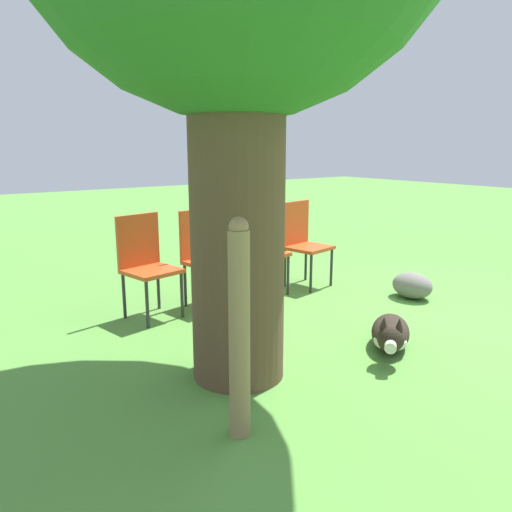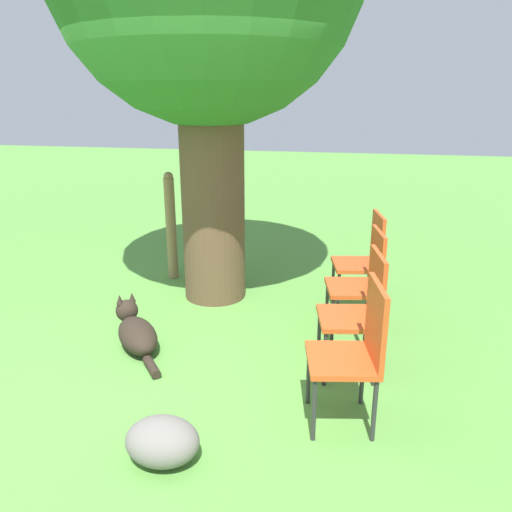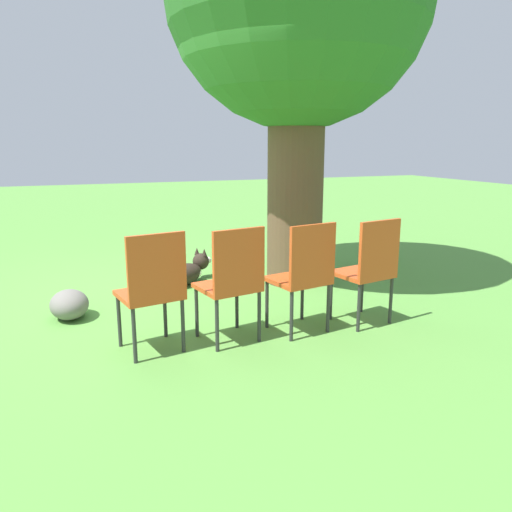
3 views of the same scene
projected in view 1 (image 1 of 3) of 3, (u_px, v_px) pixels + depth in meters
ground_plane at (392, 334)px, 4.20m from camera, size 30.00×30.00×0.00m
dog at (390, 334)px, 3.86m from camera, size 0.71×0.86×0.36m
fence_post at (239, 330)px, 2.62m from camera, size 0.11×0.11×1.21m
red_chair_0 at (303, 238)px, 5.56m from camera, size 0.49×0.51×0.94m
red_chair_1 at (257, 244)px, 5.22m from camera, size 0.49×0.51×0.94m
red_chair_2 at (205, 252)px, 4.88m from camera, size 0.49×0.51×0.94m
red_chair_3 at (146, 260)px, 4.54m from camera, size 0.49×0.51×0.94m
garden_rock at (412, 285)px, 5.16m from camera, size 0.43×0.34×0.26m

